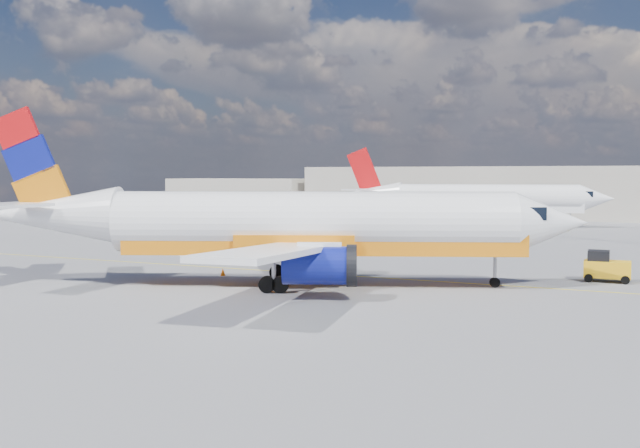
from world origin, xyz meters
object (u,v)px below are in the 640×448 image
at_px(main_jet, 295,226).
at_px(traffic_cone, 223,272).
at_px(gse_tug, 606,267).
at_px(second_jet, 479,199).

distance_m(main_jet, traffic_cone, 7.35).
relative_size(main_jet, traffic_cone, 64.35).
relative_size(gse_tug, traffic_cone, 4.99).
distance_m(second_jet, traffic_cone, 54.24).
xyz_separation_m(main_jet, second_jet, (-0.41, 55.57, -0.17)).
xyz_separation_m(second_jet, gse_tug, (17.57, -45.89, -2.57)).
height_order(main_jet, second_jet, main_jet).
bearing_deg(gse_tug, main_jet, -151.40).
distance_m(gse_tug, traffic_cone, 24.75).
xyz_separation_m(main_jet, gse_tug, (17.16, 9.68, -2.74)).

